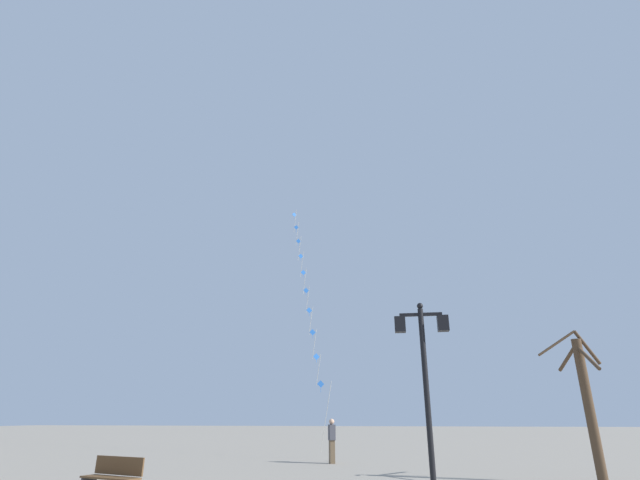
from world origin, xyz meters
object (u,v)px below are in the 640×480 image
Objects in this scene: twin_lantern_lamp_post at (424,357)px; kite_train at (307,296)px; park_bench at (113,477)px; kite_flyer at (332,439)px; bare_tree at (587,400)px.

twin_lantern_lamp_post is 0.28× the size of kite_train.
twin_lantern_lamp_post is 2.78× the size of park_bench.
twin_lantern_lamp_post is at bearing -177.66° from kite_flyer.
twin_lantern_lamp_post is at bearing -68.65° from kite_train.
kite_flyer is 1.03× the size of park_bench.
kite_flyer is at bearing 112.50° from twin_lantern_lamp_post.
kite_train is at bearing 102.63° from park_bench.
kite_train is 3.78× the size of bare_tree.
bare_tree is 2.62× the size of park_bench.
bare_tree is at bearing -46.78° from kite_train.
bare_tree is (4.90, 3.40, -0.94)m from twin_lantern_lamp_post.
kite_flyer is 9.87m from bare_tree.
bare_tree is at bearing 34.71° from twin_lantern_lamp_post.
twin_lantern_lamp_post is at bearing -145.29° from bare_tree.
kite_flyer is at bearing 149.10° from bare_tree.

